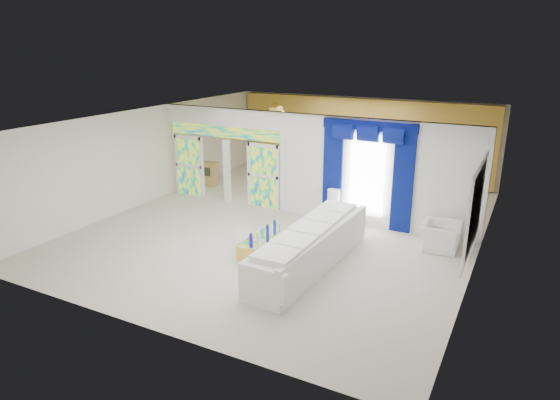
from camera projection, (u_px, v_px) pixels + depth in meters
The scene contains 22 objects.
floor at pixel (290, 224), 13.99m from camera, with size 12.00×12.00×0.00m, color #B7AF9E.
dividing_wall at pixel (377, 174), 13.43m from camera, with size 5.70×0.18×3.00m, color white.
dividing_header at pixel (223, 117), 15.26m from camera, with size 4.30×0.18×0.55m, color white.
stained_panel_left at pixel (189, 166), 16.42m from camera, with size 0.95×0.04×2.00m, color #994C3F.
stained_panel_right at pixel (264, 176), 15.16m from camera, with size 0.95×0.04×2.00m, color #994C3F.
stained_transom at pixel (224, 132), 15.41m from camera, with size 4.00×0.05×0.35m, color #994C3F.
window_pane at pixel (367, 175), 13.47m from camera, with size 1.00×0.02×2.30m, color white.
blue_drape_left at pixel (333, 173), 13.90m from camera, with size 0.55×0.10×2.80m, color #04154B.
blue_drape_right at pixel (403, 182), 13.02m from camera, with size 0.55×0.10×2.80m, color #04154B.
blue_pelmet at pixel (370, 126), 13.03m from camera, with size 2.60×0.12×0.25m, color #04154B.
wall_mirror at pixel (477, 208), 10.50m from camera, with size 0.04×2.70×1.90m, color white.
gold_curtains at pixel (360, 138), 18.51m from camera, with size 9.70×0.12×2.90m, color #C1842E.
white_sofa at pixel (311, 249), 11.24m from camera, with size 0.95×4.44×0.85m, color white.
coffee_table at pixel (266, 243), 12.16m from camera, with size 0.58×1.73×0.39m, color gold.
console_table at pixel (343, 217), 13.93m from camera, with size 1.19×0.38×0.40m, color white.
table_lamp at pixel (334, 199), 13.92m from camera, with size 0.36×0.36×0.58m, color white.
armchair at pixel (440, 236), 12.25m from camera, with size 1.01×0.88×0.66m, color white.
grand_piano at pixel (294, 175), 17.42m from camera, with size 1.35×1.77×0.90m, color black.
piano_bench at pixel (273, 195), 16.16m from camera, with size 0.82×0.32×0.27m, color black.
tv_console at pixel (209, 174), 17.66m from camera, with size 0.58×0.52×0.84m, color #AD7F56.
chandelier at pixel (275, 111), 17.07m from camera, with size 0.60×0.60×0.60m, color gold.
decanters at pixel (264, 233), 12.03m from camera, with size 0.18×1.22×0.23m.
Camera 1 is at (5.82, -11.76, 4.93)m, focal length 31.55 mm.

